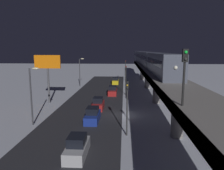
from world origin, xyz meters
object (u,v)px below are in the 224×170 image
object	(u,v)px
sedan_blue	(93,116)
traffic_light_far	(125,67)
sedan_yellow	(116,81)
commercial_billboard	(48,67)
traffic_light_mid	(126,76)
sedan_silver	(77,148)
rail_signal	(184,68)
traffic_light_near	(127,100)
subway_train	(145,57)
sedan_red	(98,104)
sedan_red_2	(113,91)

from	to	relation	value
sedan_blue	traffic_light_far	distance (m)	40.93
sedan_yellow	commercial_billboard	size ratio (longest dim) A/B	0.53
traffic_light_mid	sedan_silver	bearing A→B (deg)	80.33
rail_signal	sedan_yellow	size ratio (longest dim) A/B	0.85
traffic_light_near	subway_train	bearing A→B (deg)	-98.33
subway_train	sedan_red	size ratio (longest dim) A/B	18.28
subway_train	traffic_light_near	bearing A→B (deg)	81.67
rail_signal	sedan_red	size ratio (longest dim) A/B	0.99
subway_train	sedan_silver	world-z (taller)	subway_train
subway_train	traffic_light_near	xyz separation A→B (m)	(5.69, 38.88, -3.47)
traffic_light_near	traffic_light_far	xyz separation A→B (m)	(0.00, -45.28, 0.00)
sedan_red_2	traffic_light_far	xyz separation A→B (m)	(-2.90, -22.71, 3.40)
sedan_blue	sedan_red_2	distance (m)	17.89
traffic_light_near	traffic_light_mid	size ratio (longest dim) A/B	1.00
sedan_red_2	traffic_light_mid	distance (m)	4.47
subway_train	traffic_light_mid	bearing A→B (deg)	70.69
rail_signal	sedan_yellow	bearing A→B (deg)	-81.78
sedan_silver	commercial_billboard	bearing A→B (deg)	116.46
sedan_yellow	traffic_light_mid	bearing A→B (deg)	-79.31
rail_signal	sedan_yellow	xyz separation A→B (m)	(6.70, -46.37, -7.83)
traffic_light_far	rail_signal	bearing A→B (deg)	94.05
sedan_yellow	sedan_blue	size ratio (longest dim) A/B	1.05
sedan_red	commercial_billboard	bearing A→B (deg)	160.36
sedan_red	traffic_light_far	distance (m)	34.78
sedan_blue	sedan_red_2	xyz separation A→B (m)	(-1.80, -17.80, 0.00)
sedan_yellow	commercial_billboard	xyz separation A→B (m)	(11.44, 23.58, 6.04)
subway_train	rail_signal	size ratio (longest dim) A/B	18.52
sedan_blue	traffic_light_near	world-z (taller)	traffic_light_near
subway_train	sedan_silver	xyz separation A→B (m)	(10.39, 43.84, -6.87)
sedan_blue	traffic_light_near	xyz separation A→B (m)	(-4.70, 4.76, 3.40)
sedan_red_2	traffic_light_far	world-z (taller)	traffic_light_far
sedan_red_2	sedan_blue	bearing A→B (deg)	-95.77
sedan_yellow	sedan_silver	size ratio (longest dim) A/B	1.12
sedan_blue	traffic_light_mid	distance (m)	18.79
sedan_red_2	sedan_silver	size ratio (longest dim) A/B	1.05
rail_signal	sedan_red_2	distance (m)	32.61
sedan_blue	commercial_billboard	distance (m)	14.92
traffic_light_near	commercial_billboard	size ratio (longest dim) A/B	0.72
sedan_yellow	commercial_billboard	bearing A→B (deg)	-115.89
traffic_light_near	traffic_light_mid	xyz separation A→B (m)	(0.00, -22.64, 0.00)
rail_signal	traffic_light_far	bearing A→B (deg)	-85.95
rail_signal	traffic_light_near	bearing A→B (deg)	-65.61
subway_train	traffic_light_mid	distance (m)	17.56
traffic_light_near	traffic_light_far	bearing A→B (deg)	-90.00
rail_signal	traffic_light_near	world-z (taller)	rail_signal
sedan_red_2	sedan_silver	xyz separation A→B (m)	(1.80, 27.52, 0.00)
subway_train	sedan_red	distance (m)	30.56
sedan_yellow	sedan_red	xyz separation A→B (m)	(1.80, 27.02, 0.01)
sedan_blue	commercial_billboard	bearing A→B (deg)	134.95
sedan_yellow	sedan_red_2	xyz separation A→B (m)	(-0.00, 15.43, 0.01)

